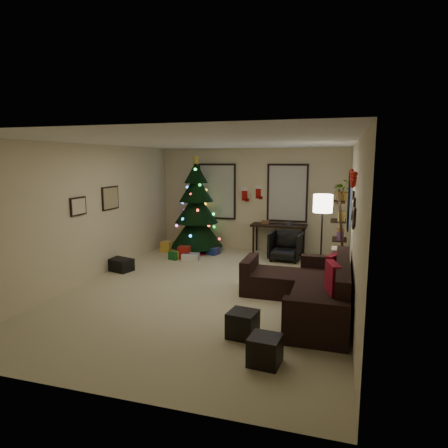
% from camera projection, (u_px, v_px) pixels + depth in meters
% --- Properties ---
extents(floor, '(7.00, 7.00, 0.00)m').
position_uv_depth(floor, '(210.00, 289.00, 7.34)').
color(floor, beige).
rests_on(floor, ground).
extents(ceiling, '(7.00, 7.00, 0.00)m').
position_uv_depth(ceiling, '(209.00, 142.00, 6.91)').
color(ceiling, white).
rests_on(ceiling, floor).
extents(wall_back, '(5.00, 0.00, 5.00)m').
position_uv_depth(wall_back, '(251.00, 200.00, 10.43)').
color(wall_back, beige).
rests_on(wall_back, floor).
extents(wall_front, '(5.00, 0.00, 5.00)m').
position_uv_depth(wall_front, '(94.00, 268.00, 3.81)').
color(wall_front, beige).
rests_on(wall_front, floor).
extents(wall_left, '(0.00, 7.00, 7.00)m').
position_uv_depth(wall_left, '(91.00, 213.00, 7.83)').
color(wall_left, beige).
rests_on(wall_left, floor).
extents(wall_right, '(0.00, 7.00, 7.00)m').
position_uv_depth(wall_right, '(354.00, 224.00, 6.42)').
color(wall_right, beige).
rests_on(wall_right, floor).
extents(window_back_left, '(1.05, 0.06, 1.50)m').
position_uv_depth(window_back_left, '(217.00, 191.00, 10.64)').
color(window_back_left, '#728CB2').
rests_on(window_back_left, wall_back).
extents(window_back_right, '(1.05, 0.06, 1.50)m').
position_uv_depth(window_back_right, '(287.00, 193.00, 10.11)').
color(window_back_right, '#728CB2').
rests_on(window_back_right, wall_back).
extents(window_right_wall, '(0.06, 0.90, 1.30)m').
position_uv_depth(window_right_wall, '(350.00, 200.00, 8.81)').
color(window_right_wall, '#728CB2').
rests_on(window_right_wall, wall_right).
extents(christmas_tree, '(1.38, 1.38, 2.57)m').
position_uv_depth(christmas_tree, '(196.00, 211.00, 10.32)').
color(christmas_tree, black).
rests_on(christmas_tree, floor).
extents(presents, '(1.50, 1.01, 0.30)m').
position_uv_depth(presents, '(185.00, 252.00, 9.82)').
color(presents, maroon).
rests_on(presents, floor).
extents(sofa, '(1.82, 2.65, 0.85)m').
position_uv_depth(sofa, '(309.00, 291.00, 6.41)').
color(sofa, black).
rests_on(sofa, floor).
extents(pillow_red_a, '(0.24, 0.48, 0.47)m').
position_uv_depth(pillow_red_a, '(333.00, 278.00, 5.87)').
color(pillow_red_a, maroon).
rests_on(pillow_red_a, sofa).
extents(pillow_red_b, '(0.27, 0.43, 0.42)m').
position_uv_depth(pillow_red_b, '(334.00, 267.00, 6.51)').
color(pillow_red_b, maroon).
rests_on(pillow_red_b, sofa).
extents(pillow_cream, '(0.12, 0.38, 0.38)m').
position_uv_depth(pillow_cream, '(334.00, 258.00, 7.12)').
color(pillow_cream, beige).
rests_on(pillow_cream, sofa).
extents(ottoman_near, '(0.42, 0.42, 0.36)m').
position_uv_depth(ottoman_near, '(243.00, 324.00, 5.35)').
color(ottoman_near, black).
rests_on(ottoman_near, floor).
extents(ottoman_far, '(0.40, 0.40, 0.34)m').
position_uv_depth(ottoman_far, '(265.00, 350.00, 4.62)').
color(ottoman_far, black).
rests_on(ottoman_far, floor).
extents(desk, '(1.41, 0.50, 0.76)m').
position_uv_depth(desk, '(279.00, 228.00, 10.05)').
color(desk, black).
rests_on(desk, floor).
extents(desk_chair, '(0.74, 0.70, 0.70)m').
position_uv_depth(desk_chair, '(286.00, 246.00, 9.41)').
color(desk_chair, black).
rests_on(desk_chair, floor).
extents(bookshelf, '(0.30, 0.52, 1.78)m').
position_uv_depth(bookshelf, '(340.00, 234.00, 8.23)').
color(bookshelf, black).
rests_on(bookshelf, floor).
extents(potted_plant, '(0.61, 0.57, 0.56)m').
position_uv_depth(potted_plant, '(343.00, 187.00, 8.05)').
color(potted_plant, '#4C4C4C').
rests_on(potted_plant, bookshelf).
extents(floor_lamp, '(0.37, 0.37, 1.74)m').
position_uv_depth(floor_lamp, '(323.00, 209.00, 7.53)').
color(floor_lamp, black).
rests_on(floor_lamp, floor).
extents(art_map, '(0.04, 0.60, 0.50)m').
position_uv_depth(art_map, '(110.00, 198.00, 8.44)').
color(art_map, black).
rests_on(art_map, wall_left).
extents(art_abstract, '(0.04, 0.45, 0.35)m').
position_uv_depth(art_abstract, '(78.00, 206.00, 7.41)').
color(art_abstract, black).
rests_on(art_abstract, wall_left).
extents(gallery, '(0.03, 1.25, 0.54)m').
position_uv_depth(gallery, '(354.00, 211.00, 6.32)').
color(gallery, black).
rests_on(gallery, wall_right).
extents(garland, '(0.08, 1.90, 0.30)m').
position_uv_depth(garland, '(353.00, 178.00, 6.40)').
color(garland, '#A5140C').
rests_on(garland, wall_right).
extents(stocking_left, '(0.20, 0.05, 0.36)m').
position_uv_depth(stocking_left, '(245.00, 194.00, 10.29)').
color(stocking_left, '#990F0C').
rests_on(stocking_left, wall_back).
extents(stocking_right, '(0.20, 0.05, 0.36)m').
position_uv_depth(stocking_right, '(259.00, 192.00, 10.36)').
color(stocking_right, '#990F0C').
rests_on(stocking_right, wall_back).
extents(storage_bin, '(0.61, 0.49, 0.27)m').
position_uv_depth(storage_bin, '(120.00, 265.00, 8.56)').
color(storage_bin, black).
rests_on(storage_bin, floor).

